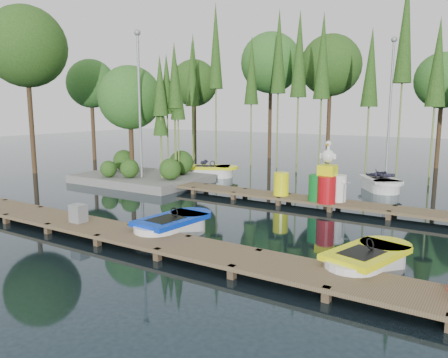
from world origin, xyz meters
The scene contains 15 objects.
ground_plane centered at (0.00, 0.00, 0.00)m, with size 90.00×90.00×0.00m, color #1B2932.
near_dock centered at (0.00, -4.50, 0.23)m, with size 18.00×1.50×0.50m.
far_dock centered at (1.00, 2.50, 0.23)m, with size 15.00×1.20×0.50m.
island centered at (-6.30, 3.29, 3.18)m, with size 6.20×4.20×6.75m.
tree_screen centered at (-2.04, 10.60, 6.12)m, with size 34.42×18.53×10.31m.
lamp_island centered at (-5.50, 2.50, 4.26)m, with size 0.30×0.30×7.25m.
lamp_rear centered at (4.00, 11.00, 4.26)m, with size 0.30×0.30×7.25m.
boat_blue centered at (1.17, -3.34, 0.26)m, with size 1.45×2.81×0.91m.
boat_yellow_near centered at (6.72, -3.23, 0.25)m, with size 1.85×2.84×0.88m.
boat_yellow_far centered at (-4.09, 6.32, 0.30)m, with size 3.10×2.38×1.42m.
boat_white_far centered at (4.60, 7.22, 0.29)m, with size 2.54×2.94×1.29m.
utility_cabinet centered at (-1.52, -4.50, 0.57)m, with size 0.44×0.37×0.54m, color gray.
yellow_barrel centered at (1.89, 2.50, 0.75)m, with size 0.60×0.60×0.90m, color #EFF60C.
drum_cluster centered at (3.80, 2.34, 0.96)m, with size 1.29×1.19×2.23m.
seagull_post centered at (4.34, 2.50, 0.88)m, with size 0.54×0.29×0.86m.
Camera 1 is at (9.06, -12.91, 3.73)m, focal length 35.00 mm.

